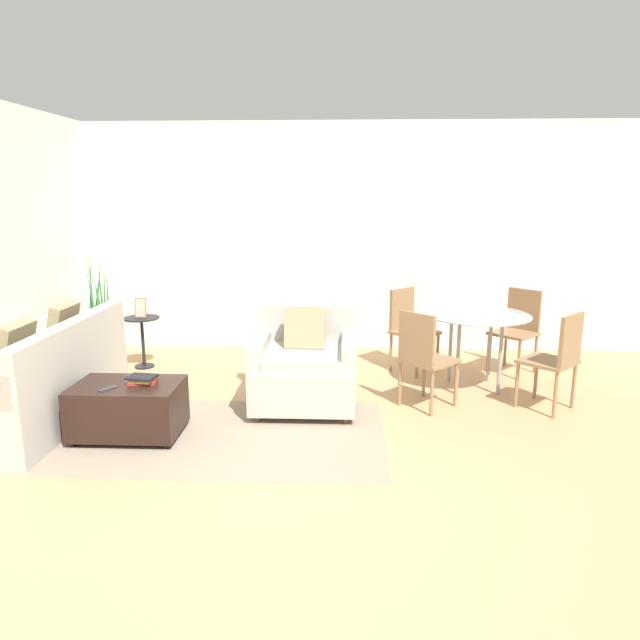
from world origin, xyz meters
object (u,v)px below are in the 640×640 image
object	(u,v)px
side_table	(142,333)
picture_frame	(141,308)
book_stack	(143,379)
ottoman	(128,408)
dining_table	(476,323)
dining_chair_near_right	(558,355)
potted_plant	(102,340)
tv_remote_primary	(129,378)
dining_chair_far_right	(518,325)
couch	(38,385)
dining_chair_near_left	(423,353)
armchair	(304,368)
tv_remote_secondary	(108,389)
dining_chair_far_left	(409,324)

from	to	relation	value
side_table	picture_frame	world-z (taller)	picture_frame
book_stack	picture_frame	xyz separation A→B (m)	(-0.65, 1.81, 0.21)
ottoman	dining_table	bearing A→B (deg)	23.27
dining_chair_near_right	book_stack	bearing A→B (deg)	-168.95
potted_plant	dining_chair_near_right	world-z (taller)	potted_plant
tv_remote_primary	dining_table	distance (m)	3.27
book_stack	dining_chair_far_right	xyz separation A→B (m)	(3.49, 1.86, 0.05)
couch	dining_chair_near_left	xyz separation A→B (m)	(3.32, 0.41, 0.21)
side_table	picture_frame	xyz separation A→B (m)	(0.00, 0.00, 0.28)
armchair	tv_remote_primary	size ratio (longest dim) A/B	5.82
armchair	side_table	world-z (taller)	armchair
tv_remote_secondary	dining_chair_near_left	world-z (taller)	dining_chair_near_left
side_table	picture_frame	size ratio (longest dim) A/B	2.66
picture_frame	dining_chair_far_right	world-z (taller)	dining_chair_far_right
ottoman	dining_chair_far_left	bearing A→B (deg)	37.90
armchair	dining_chair_far_right	size ratio (longest dim) A/B	1.02
armchair	potted_plant	world-z (taller)	potted_plant
side_table	dining_table	size ratio (longest dim) A/B	0.55
tv_remote_primary	dining_chair_far_right	xyz separation A→B (m)	(3.64, 1.75, 0.08)
armchair	dining_chair_near_right	distance (m)	2.25
book_stack	potted_plant	bearing A→B (deg)	121.45
potted_plant	dining_chair_near_right	bearing A→B (deg)	-13.91
tv_remote_secondary	dining_chair_far_right	size ratio (longest dim) A/B	0.16
side_table	dining_chair_near_right	size ratio (longest dim) A/B	0.63
tv_remote_primary	picture_frame	xyz separation A→B (m)	(-0.50, 1.70, 0.24)
potted_plant	side_table	bearing A→B (deg)	-0.92
picture_frame	dining_chair_far_left	bearing A→B (deg)	0.98
dining_table	dining_chair_far_right	size ratio (longest dim) A/B	1.15
ottoman	dining_chair_near_left	size ratio (longest dim) A/B	0.93
side_table	dining_chair_far_right	world-z (taller)	dining_chair_far_right
tv_remote_primary	dining_chair_far_right	size ratio (longest dim) A/B	0.18
potted_plant	dining_chair_near_right	distance (m)	4.75
book_stack	picture_frame	size ratio (longest dim) A/B	1.10
ottoman	dining_chair_near_right	size ratio (longest dim) A/B	0.93
tv_remote_secondary	dining_table	distance (m)	3.44
dining_table	potted_plant	bearing A→B (deg)	172.21
couch	ottoman	xyz separation A→B (m)	(0.89, -0.30, -0.07)
dining_chair_near_right	dining_chair_far_left	distance (m)	1.67
dining_chair_far_right	dining_chair_far_left	bearing A→B (deg)	180.00
potted_plant	picture_frame	bearing A→B (deg)	-0.90
dining_table	book_stack	bearing A→B (deg)	-156.29
potted_plant	book_stack	bearing A→B (deg)	-58.55
picture_frame	dining_table	bearing A→B (deg)	-8.68
book_stack	potted_plant	world-z (taller)	potted_plant
side_table	picture_frame	bearing A→B (deg)	90.00
book_stack	couch	bearing A→B (deg)	165.16
tv_remote_secondary	side_table	distance (m)	2.01
dining_chair_near_left	dining_table	bearing A→B (deg)	45.00
tv_remote_primary	dining_chair_near_right	size ratio (longest dim) A/B	0.18
book_stack	side_table	bearing A→B (deg)	109.62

